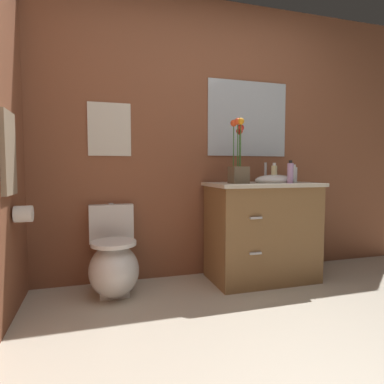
{
  "coord_description": "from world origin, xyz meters",
  "views": [
    {
      "loc": [
        -0.87,
        -1.2,
        0.98
      ],
      "look_at": [
        -0.12,
        1.29,
        0.79
      ],
      "focal_mm": 30.5,
      "sensor_mm": 36.0,
      "label": 1
    }
  ],
  "objects_px": {
    "lotion_bottle": "(274,174)",
    "hand_wash_bottle": "(290,173)",
    "toilet_paper_roll": "(24,214)",
    "toilet": "(114,263)",
    "hanging_towel": "(8,153)",
    "soap_bottle": "(294,174)",
    "wall_mirror": "(248,119)",
    "vanity_cabinet": "(262,230)",
    "flower_vase": "(239,162)",
    "wall_poster": "(110,129)"
  },
  "relations": [
    {
      "from": "toilet",
      "to": "toilet_paper_roll",
      "type": "bearing_deg",
      "value": -161.43
    },
    {
      "from": "wall_poster",
      "to": "hanging_towel",
      "type": "xyz_separation_m",
      "value": [
        -0.64,
        -0.56,
        -0.23
      ]
    },
    {
      "from": "hand_wash_bottle",
      "to": "wall_mirror",
      "type": "xyz_separation_m",
      "value": [
        -0.17,
        0.46,
        0.5
      ]
    },
    {
      "from": "flower_vase",
      "to": "lotion_bottle",
      "type": "relative_size",
      "value": 3.1
    },
    {
      "from": "soap_bottle",
      "to": "hanging_towel",
      "type": "xyz_separation_m",
      "value": [
        -2.22,
        -0.25,
        0.14
      ]
    },
    {
      "from": "hand_wash_bottle",
      "to": "hanging_towel",
      "type": "height_order",
      "value": "hanging_towel"
    },
    {
      "from": "toilet",
      "to": "hanging_towel",
      "type": "bearing_deg",
      "value": -155.68
    },
    {
      "from": "soap_bottle",
      "to": "toilet_paper_roll",
      "type": "bearing_deg",
      "value": -175.82
    },
    {
      "from": "hanging_towel",
      "to": "soap_bottle",
      "type": "bearing_deg",
      "value": 6.45
    },
    {
      "from": "soap_bottle",
      "to": "hanging_towel",
      "type": "relative_size",
      "value": 0.31
    },
    {
      "from": "hanging_towel",
      "to": "vanity_cabinet",
      "type": "bearing_deg",
      "value": 7.81
    },
    {
      "from": "vanity_cabinet",
      "to": "soap_bottle",
      "type": "xyz_separation_m",
      "value": [
        0.3,
        -0.01,
        0.49
      ]
    },
    {
      "from": "toilet",
      "to": "flower_vase",
      "type": "relative_size",
      "value": 1.28
    },
    {
      "from": "toilet",
      "to": "wall_mirror",
      "type": "bearing_deg",
      "value": 11.87
    },
    {
      "from": "toilet",
      "to": "hand_wash_bottle",
      "type": "height_order",
      "value": "hand_wash_bottle"
    },
    {
      "from": "soap_bottle",
      "to": "hanging_towel",
      "type": "distance_m",
      "value": 2.24
    },
    {
      "from": "vanity_cabinet",
      "to": "toilet_paper_roll",
      "type": "height_order",
      "value": "vanity_cabinet"
    },
    {
      "from": "hand_wash_bottle",
      "to": "wall_mirror",
      "type": "relative_size",
      "value": 0.24
    },
    {
      "from": "soap_bottle",
      "to": "wall_poster",
      "type": "relative_size",
      "value": 0.36
    },
    {
      "from": "toilet_paper_roll",
      "to": "flower_vase",
      "type": "bearing_deg",
      "value": 4.27
    },
    {
      "from": "soap_bottle",
      "to": "lotion_bottle",
      "type": "relative_size",
      "value": 0.92
    },
    {
      "from": "vanity_cabinet",
      "to": "flower_vase",
      "type": "height_order",
      "value": "flower_vase"
    },
    {
      "from": "lotion_bottle",
      "to": "hand_wash_bottle",
      "type": "bearing_deg",
      "value": -72.17
    },
    {
      "from": "wall_mirror",
      "to": "toilet_paper_roll",
      "type": "relative_size",
      "value": 7.27
    },
    {
      "from": "toilet",
      "to": "flower_vase",
      "type": "bearing_deg",
      "value": -4.28
    },
    {
      "from": "toilet_paper_roll",
      "to": "toilet",
      "type": "bearing_deg",
      "value": 18.57
    },
    {
      "from": "wall_mirror",
      "to": "toilet_paper_roll",
      "type": "xyz_separation_m",
      "value": [
        -1.86,
        -0.46,
        -0.77
      ]
    },
    {
      "from": "soap_bottle",
      "to": "hand_wash_bottle",
      "type": "height_order",
      "value": "hand_wash_bottle"
    },
    {
      "from": "hanging_towel",
      "to": "toilet_paper_roll",
      "type": "height_order",
      "value": "hanging_towel"
    },
    {
      "from": "soap_bottle",
      "to": "hand_wash_bottle",
      "type": "bearing_deg",
      "value": -131.74
    },
    {
      "from": "hanging_towel",
      "to": "wall_poster",
      "type": "bearing_deg",
      "value": 41.03
    },
    {
      "from": "soap_bottle",
      "to": "lotion_bottle",
      "type": "distance_m",
      "value": 0.19
    },
    {
      "from": "wall_mirror",
      "to": "hand_wash_bottle",
      "type": "bearing_deg",
      "value": -69.58
    },
    {
      "from": "hand_wash_bottle",
      "to": "wall_poster",
      "type": "height_order",
      "value": "wall_poster"
    },
    {
      "from": "flower_vase",
      "to": "wall_poster",
      "type": "bearing_deg",
      "value": 161.39
    },
    {
      "from": "soap_bottle",
      "to": "wall_poster",
      "type": "distance_m",
      "value": 1.65
    },
    {
      "from": "wall_mirror",
      "to": "soap_bottle",
      "type": "bearing_deg",
      "value": -44.97
    },
    {
      "from": "lotion_bottle",
      "to": "soap_bottle",
      "type": "bearing_deg",
      "value": -4.14
    },
    {
      "from": "toilet",
      "to": "wall_poster",
      "type": "distance_m",
      "value": 1.1
    },
    {
      "from": "vanity_cabinet",
      "to": "lotion_bottle",
      "type": "bearing_deg",
      "value": 0.84
    },
    {
      "from": "toilet_paper_roll",
      "to": "vanity_cabinet",
      "type": "bearing_deg",
      "value": 5.22
    },
    {
      "from": "toilet",
      "to": "vanity_cabinet",
      "type": "distance_m",
      "value": 1.29
    },
    {
      "from": "soap_bottle",
      "to": "wall_mirror",
      "type": "height_order",
      "value": "wall_mirror"
    },
    {
      "from": "soap_bottle",
      "to": "hand_wash_bottle",
      "type": "relative_size",
      "value": 0.83
    },
    {
      "from": "lotion_bottle",
      "to": "wall_mirror",
      "type": "xyz_separation_m",
      "value": [
        -0.12,
        0.29,
        0.51
      ]
    },
    {
      "from": "toilet",
      "to": "vanity_cabinet",
      "type": "relative_size",
      "value": 0.67
    },
    {
      "from": "toilet",
      "to": "hand_wash_bottle",
      "type": "relative_size",
      "value": 3.59
    },
    {
      "from": "wall_mirror",
      "to": "toilet_paper_roll",
      "type": "bearing_deg",
      "value": -165.97
    },
    {
      "from": "hand_wash_bottle",
      "to": "soap_bottle",
      "type": "bearing_deg",
      "value": 48.26
    },
    {
      "from": "toilet",
      "to": "flower_vase",
      "type": "xyz_separation_m",
      "value": [
        1.02,
        -0.08,
        0.79
      ]
    }
  ]
}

